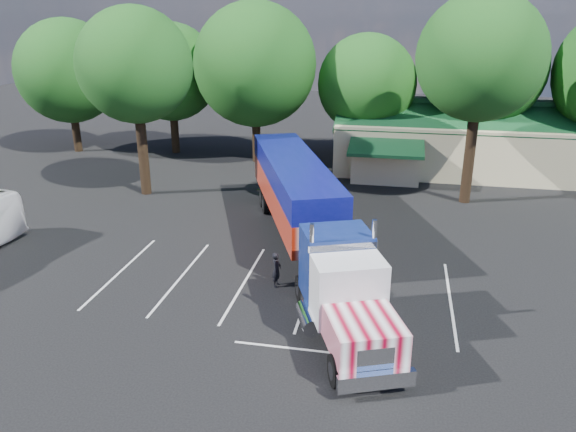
% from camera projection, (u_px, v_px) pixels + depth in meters
% --- Properties ---
extents(ground, '(120.00, 120.00, 0.00)m').
position_uv_depth(ground, '(272.00, 236.00, 32.47)').
color(ground, black).
rests_on(ground, ground).
extents(event_hall, '(24.20, 14.12, 5.55)m').
position_uv_depth(event_hall, '(485.00, 141.00, 45.55)').
color(event_hall, '#C3BA91').
rests_on(event_hall, ground).
extents(tree_row_a, '(9.00, 9.00, 11.68)m').
position_uv_depth(tree_row_a, '(68.00, 71.00, 49.15)').
color(tree_row_a, black).
rests_on(tree_row_a, ground).
extents(tree_row_b, '(8.40, 8.40, 11.35)m').
position_uv_depth(tree_row_b, '(171.00, 72.00, 48.71)').
color(tree_row_b, black).
rests_on(tree_row_b, ground).
extents(tree_row_c, '(10.00, 10.00, 13.05)m').
position_uv_depth(tree_row_c, '(255.00, 65.00, 45.46)').
color(tree_row_c, black).
rests_on(tree_row_c, ground).
extents(tree_row_d, '(8.00, 8.00, 10.60)m').
position_uv_depth(tree_row_d, '(367.00, 84.00, 45.52)').
color(tree_row_d, black).
rests_on(tree_row_d, ground).
extents(tree_row_e, '(9.60, 9.60, 12.90)m').
position_uv_depth(tree_row_e, '(484.00, 66.00, 43.81)').
color(tree_row_e, black).
rests_on(tree_row_e, ground).
extents(tree_near_left, '(7.60, 7.60, 12.65)m').
position_uv_depth(tree_near_left, '(135.00, 66.00, 36.82)').
color(tree_near_left, black).
rests_on(tree_near_left, ground).
extents(tree_near_right, '(8.00, 8.00, 13.50)m').
position_uv_depth(tree_near_right, '(481.00, 58.00, 34.87)').
color(tree_near_right, black).
rests_on(tree_near_right, ground).
extents(semi_truck, '(10.58, 21.70, 4.66)m').
position_uv_depth(semi_truck, '(304.00, 207.00, 29.21)').
color(semi_truck, black).
rests_on(semi_truck, ground).
extents(woman, '(0.45, 0.65, 1.69)m').
position_uv_depth(woman, '(277.00, 270.00, 26.36)').
color(woman, black).
rests_on(woman, ground).
extents(bicycle, '(0.95, 1.88, 0.94)m').
position_uv_depth(bicycle, '(362.00, 228.00, 32.28)').
color(bicycle, black).
rests_on(bicycle, ground).
extents(silver_sedan, '(4.49, 2.93, 1.40)m').
position_uv_depth(silver_sedan, '(373.00, 167.00, 43.87)').
color(silver_sedan, '#AAACB1').
rests_on(silver_sedan, ground).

